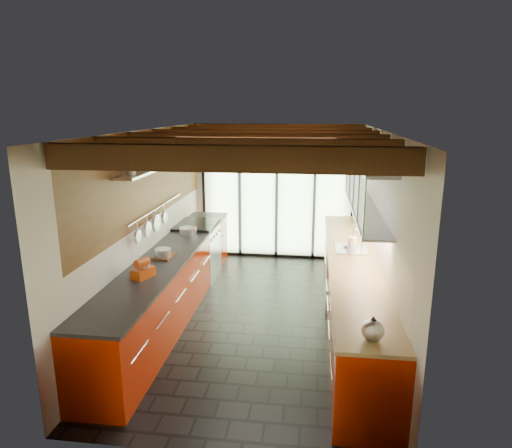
# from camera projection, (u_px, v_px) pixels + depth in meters

# --- Properties ---
(ground) EXTENTS (5.50, 5.50, 0.00)m
(ground) POSITION_uv_depth(u_px,v_px,m) (259.00, 315.00, 6.53)
(ground) COLOR black
(ground) RESTS_ON ground
(room_shell) EXTENTS (5.50, 5.50, 5.50)m
(room_shell) POSITION_uv_depth(u_px,v_px,m) (260.00, 202.00, 6.13)
(room_shell) COLOR silver
(room_shell) RESTS_ON ground
(ceiling_beams) EXTENTS (3.14, 5.06, 4.90)m
(ceiling_beams) POSITION_uv_depth(u_px,v_px,m) (263.00, 140.00, 6.29)
(ceiling_beams) COLOR #593316
(ceiling_beams) RESTS_ON ground
(glass_door) EXTENTS (2.95, 0.10, 2.90)m
(glass_door) POSITION_uv_depth(u_px,v_px,m) (277.00, 174.00, 8.71)
(glass_door) COLOR #C6EAAD
(glass_door) RESTS_ON ground
(left_counter) EXTENTS (0.68, 5.00, 0.92)m
(left_counter) POSITION_uv_depth(u_px,v_px,m) (172.00, 281.00, 6.58)
(left_counter) COLOR #AB1C00
(left_counter) RESTS_ON ground
(range_stove) EXTENTS (0.66, 0.90, 0.97)m
(range_stove) POSITION_uv_depth(u_px,v_px,m) (197.00, 250.00, 7.97)
(range_stove) COLOR silver
(range_stove) RESTS_ON ground
(right_counter) EXTENTS (0.68, 5.00, 0.92)m
(right_counter) POSITION_uv_depth(u_px,v_px,m) (351.00, 290.00, 6.26)
(right_counter) COLOR #AB1C00
(right_counter) RESTS_ON ground
(sink_assembly) EXTENTS (0.45, 0.52, 0.43)m
(sink_assembly) POSITION_uv_depth(u_px,v_px,m) (352.00, 247.00, 6.52)
(sink_assembly) COLOR silver
(sink_assembly) RESTS_ON right_counter
(upper_cabinets_right) EXTENTS (0.34, 3.00, 3.00)m
(upper_cabinets_right) POSITION_uv_depth(u_px,v_px,m) (367.00, 187.00, 6.19)
(upper_cabinets_right) COLOR silver
(upper_cabinets_right) RESTS_ON ground
(left_wall_fixtures) EXTENTS (0.28, 2.60, 0.96)m
(left_wall_fixtures) POSITION_uv_depth(u_px,v_px,m) (157.00, 182.00, 6.39)
(left_wall_fixtures) COLOR silver
(left_wall_fixtures) RESTS_ON ground
(stand_mixer) EXTENTS (0.25, 0.31, 0.25)m
(stand_mixer) POSITION_uv_depth(u_px,v_px,m) (143.00, 270.00, 5.43)
(stand_mixer) COLOR #CF4D10
(stand_mixer) RESTS_ON left_counter
(pot_large) EXTENTS (0.26, 0.26, 0.14)m
(pot_large) POSITION_uv_depth(u_px,v_px,m) (163.00, 254.00, 6.12)
(pot_large) COLOR silver
(pot_large) RESTS_ON left_counter
(pot_small) EXTENTS (0.29, 0.29, 0.11)m
(pot_small) POSITION_uv_depth(u_px,v_px,m) (188.00, 231.00, 7.32)
(pot_small) COLOR silver
(pot_small) RESTS_ON left_counter
(cutting_board) EXTENTS (0.27, 0.36, 0.03)m
(cutting_board) POSITION_uv_depth(u_px,v_px,m) (164.00, 256.00, 6.18)
(cutting_board) COLOR brown
(cutting_board) RESTS_ON left_counter
(kettle) EXTENTS (0.25, 0.27, 0.23)m
(kettle) POSITION_uv_depth(u_px,v_px,m) (373.00, 329.00, 3.96)
(kettle) COLOR silver
(kettle) RESTS_ON right_counter
(paper_towel) EXTENTS (0.14, 0.14, 0.29)m
(paper_towel) POSITION_uv_depth(u_px,v_px,m) (352.00, 246.00, 6.29)
(paper_towel) COLOR white
(paper_towel) RESTS_ON right_counter
(soap_bottle) EXTENTS (0.12, 0.12, 0.20)m
(soap_bottle) POSITION_uv_depth(u_px,v_px,m) (351.00, 243.00, 6.51)
(soap_bottle) COLOR silver
(soap_bottle) RESTS_ON right_counter
(bowl) EXTENTS (0.26, 0.26, 0.05)m
(bowl) POSITION_uv_depth(u_px,v_px,m) (351.00, 246.00, 6.61)
(bowl) COLOR silver
(bowl) RESTS_ON right_counter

